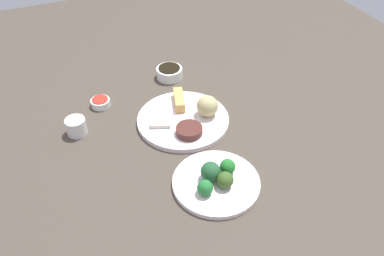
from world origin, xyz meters
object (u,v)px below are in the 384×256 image
at_px(soy_sauce_bowl, 169,73).
at_px(broccoli_plate, 216,183).
at_px(main_plate, 184,120).
at_px(sauce_ramekin_sweet_and_sour, 101,103).
at_px(teacup, 76,126).

bearing_deg(soy_sauce_bowl, broccoli_plate, -7.43).
bearing_deg(broccoli_plate, main_plate, 175.55).
relative_size(main_plate, soy_sauce_bowl, 3.09).
bearing_deg(main_plate, soy_sauce_bowl, 169.36).
distance_m(soy_sauce_bowl, sauce_ramekin_sweet_and_sour, 0.28).
height_order(main_plate, soy_sauce_bowl, soy_sauce_bowl).
height_order(broccoli_plate, sauce_ramekin_sweet_and_sour, sauce_ramekin_sweet_and_sour).
relative_size(soy_sauce_bowl, teacup, 1.52).
bearing_deg(main_plate, broccoli_plate, -4.45).
xyz_separation_m(sauce_ramekin_sweet_and_sour, teacup, (0.11, -0.10, 0.01)).
distance_m(broccoli_plate, teacup, 0.47).
height_order(broccoli_plate, teacup, teacup).
distance_m(soy_sauce_bowl, teacup, 0.41).
bearing_deg(sauce_ramekin_sweet_and_sour, soy_sauce_bowl, 104.27).
relative_size(broccoli_plate, sauce_ramekin_sweet_and_sour, 3.72).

